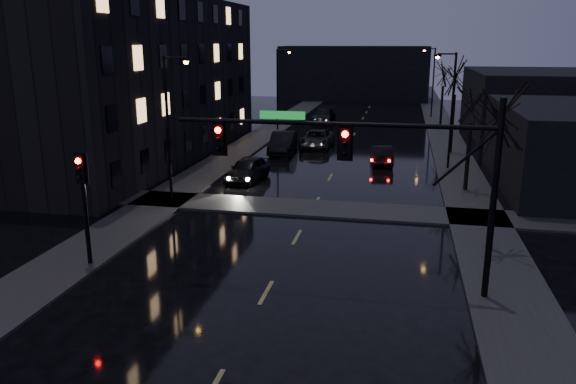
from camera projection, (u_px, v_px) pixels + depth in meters
The scene contains 21 objects.
sidewalk_left at pixel (244, 147), 47.31m from camera, with size 3.00×140.00×0.12m, color #2D2D2B.
sidewalk_right at pixel (452, 155), 44.04m from camera, with size 3.00×140.00×0.12m, color #2D2D2B.
sidewalk_cross at pixel (312, 208), 30.06m from camera, with size 40.00×3.00×0.12m, color #2D2D2B.
apartment_block at pixel (123, 78), 42.57m from camera, with size 12.00×30.00×12.00m, color black.
commercial_right_far at pixel (536, 103), 53.94m from camera, with size 12.00×18.00×6.00m, color black.
far_block at pixel (355, 73), 85.91m from camera, with size 22.00×10.00×8.00m, color black.
signal_mast at pixel (381, 158), 19.07m from camera, with size 11.11×0.41×7.00m.
signal_pole_left at pixel (83, 194), 21.74m from camera, with size 0.35×0.41×4.53m.
tree_near at pixel (502, 105), 22.58m from camera, with size 3.52×3.52×8.08m.
tree_mid_a at pixel (473, 93), 32.15m from camera, with size 3.30×3.30×7.58m.
tree_mid_b at pixel (456, 69), 43.30m from camera, with size 3.74×3.74×8.59m.
tree_far at pixel (444, 68), 56.69m from camera, with size 3.43×3.43×7.88m.
streetlight_l_near at pixel (171, 118), 29.82m from camera, with size 1.53×0.28×8.00m.
streetlight_l_far at pixel (279, 82), 55.36m from camera, with size 1.53×0.28×8.00m.
streetlight_r_mid at pixel (449, 101), 38.25m from camera, with size 1.53×0.28×8.00m.
streetlight_r_far at pixel (432, 76), 64.75m from camera, with size 1.53×0.28×8.00m.
oncoming_car_a at pixel (248, 169), 36.04m from camera, with size 1.83×4.55×1.55m, color black.
oncoming_car_b at pixel (283, 143), 44.99m from camera, with size 1.79×5.14×1.69m, color black.
oncoming_car_c at pixel (317, 139), 47.37m from camera, with size 2.43×5.26×1.46m, color black.
oncoming_car_d at pixel (323, 116), 61.64m from camera, with size 2.20×5.42×1.57m, color black.
lead_car at pixel (382, 155), 41.07m from camera, with size 1.46×4.18×1.38m, color black.
Camera 1 is at (4.46, -9.98, 8.73)m, focal length 35.00 mm.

